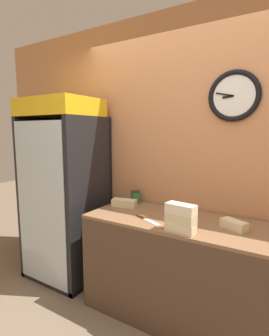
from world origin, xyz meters
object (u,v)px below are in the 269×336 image
object	(u,v)px
sandwich_flat_left	(234,225)
chefs_knife	(145,218)
sandwich_stack_bottom	(180,228)
sandwich_stack_middle	(181,218)
sandwich_stack_top	(181,209)
condiment_jar	(136,197)
sandwich_flat_right	(124,203)
beverage_cooler	(68,181)

from	to	relation	value
sandwich_flat_left	chefs_knife	bearing A→B (deg)	-167.21
sandwich_stack_bottom	sandwich_stack_middle	world-z (taller)	sandwich_stack_middle
chefs_knife	sandwich_flat_left	bearing A→B (deg)	12.79
sandwich_stack_top	condiment_jar	xyz separation A→B (m)	(-0.69, 0.51, -0.12)
sandwich_stack_middle	sandwich_flat_right	size ratio (longest dim) A/B	0.91
sandwich_stack_bottom	sandwich_stack_top	xyz separation A→B (m)	(0.00, 0.00, 0.14)
sandwich_stack_middle	sandwich_stack_top	size ratio (longest dim) A/B	1.00
sandwich_flat_left	sandwich_stack_bottom	bearing A→B (deg)	-139.20
sandwich_flat_right	chefs_knife	bearing A→B (deg)	-31.25
sandwich_stack_bottom	condiment_jar	distance (m)	0.86
sandwich_stack_top	chefs_knife	size ratio (longest dim) A/B	0.81
sandwich_stack_middle	sandwich_stack_top	world-z (taller)	sandwich_stack_top
beverage_cooler	sandwich_stack_middle	distance (m)	1.47
sandwich_stack_bottom	chefs_knife	distance (m)	0.38
sandwich_flat_right	condiment_jar	xyz separation A→B (m)	(0.02, 0.18, 0.02)
beverage_cooler	sandwich_flat_left	size ratio (longest dim) A/B	8.99
sandwich_flat_left	chefs_knife	distance (m)	0.70
sandwich_stack_top	sandwich_stack_middle	bearing A→B (deg)	0.00
condiment_jar	sandwich_stack_middle	bearing A→B (deg)	-36.58
sandwich_stack_middle	sandwich_flat_left	size ratio (longest dim) A/B	1.06
sandwich_flat_right	chefs_knife	xyz separation A→B (m)	(0.35, -0.21, -0.03)
sandwich_flat_left	chefs_knife	world-z (taller)	sandwich_flat_left
sandwich_stack_bottom	condiment_jar	world-z (taller)	condiment_jar
sandwich_stack_top	chefs_knife	distance (m)	0.42
beverage_cooler	chefs_knife	size ratio (longest dim) A/B	6.86
sandwich_flat_right	sandwich_stack_top	bearing A→B (deg)	-24.88
sandwich_stack_top	sandwich_flat_left	xyz separation A→B (m)	(0.32, 0.27, -0.14)
beverage_cooler	sandwich_stack_middle	size ratio (longest dim) A/B	8.45
beverage_cooler	sandwich_stack_bottom	xyz separation A→B (m)	(1.43, -0.30, -0.15)
chefs_knife	beverage_cooler	bearing A→B (deg)	170.34
chefs_knife	condiment_jar	xyz separation A→B (m)	(-0.33, 0.39, 0.05)
chefs_knife	condiment_jar	world-z (taller)	condiment_jar
sandwich_stack_top	sandwich_flat_right	distance (m)	0.80
condiment_jar	sandwich_stack_top	bearing A→B (deg)	-36.58
chefs_knife	sandwich_stack_bottom	bearing A→B (deg)	-18.09
beverage_cooler	sandwich_stack_top	world-z (taller)	beverage_cooler
sandwich_flat_right	chefs_knife	distance (m)	0.41
beverage_cooler	sandwich_flat_right	xyz separation A→B (m)	(0.72, 0.03, -0.15)
sandwich_flat_right	condiment_jar	bearing A→B (deg)	83.35
sandwich_flat_left	condiment_jar	bearing A→B (deg)	166.63
sandwich_stack_bottom	chefs_knife	xyz separation A→B (m)	(-0.36, 0.12, -0.03)
condiment_jar	sandwich_stack_bottom	bearing A→B (deg)	-36.58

